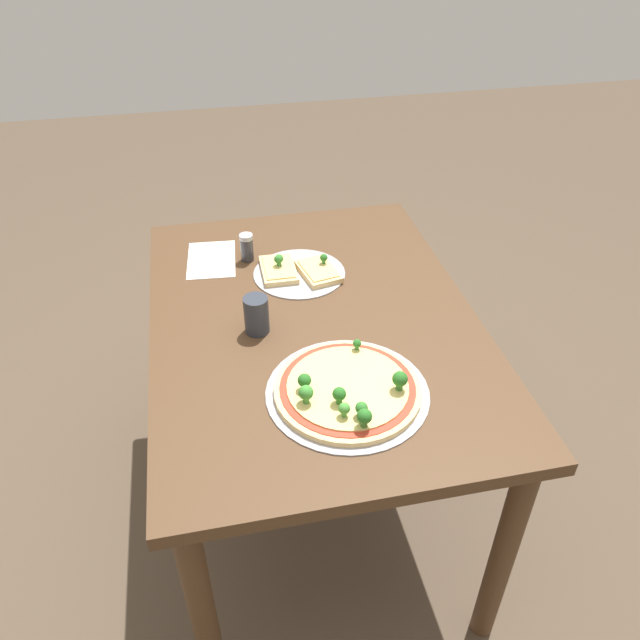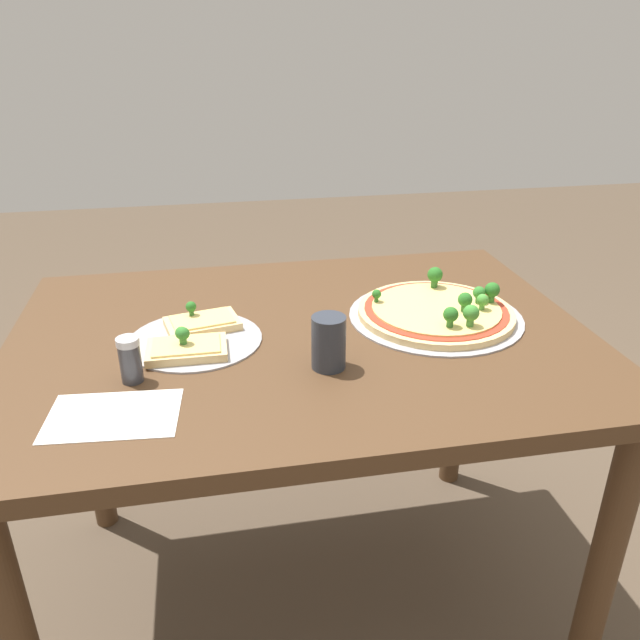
{
  "view_description": "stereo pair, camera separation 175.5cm",
  "coord_description": "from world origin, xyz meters",
  "px_view_note": "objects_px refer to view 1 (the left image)",
  "views": [
    {
      "loc": [
        1.28,
        -0.25,
        1.73
      ],
      "look_at": [
        0.04,
        0.01,
        0.76
      ],
      "focal_mm": 35.0,
      "sensor_mm": 36.0,
      "label": 1
    },
    {
      "loc": [
        -0.18,
        -1.13,
        1.31
      ],
      "look_at": [
        0.04,
        0.01,
        0.76
      ],
      "focal_mm": 35.0,
      "sensor_mm": 36.0,
      "label": 2
    }
  ],
  "objects_px": {
    "drinking_cup": "(256,315)",
    "condiment_shaker": "(247,247)",
    "pizza_tray_whole": "(348,390)",
    "pizza_tray_slice": "(298,271)",
    "dining_table": "(314,347)"
  },
  "relations": [
    {
      "from": "drinking_cup",
      "to": "condiment_shaker",
      "type": "distance_m",
      "value": 0.35
    },
    {
      "from": "condiment_shaker",
      "to": "pizza_tray_slice",
      "type": "bearing_deg",
      "value": 50.87
    },
    {
      "from": "pizza_tray_slice",
      "to": "drinking_cup",
      "type": "relative_size",
      "value": 2.64
    },
    {
      "from": "pizza_tray_whole",
      "to": "drinking_cup",
      "type": "relative_size",
      "value": 3.69
    },
    {
      "from": "condiment_shaker",
      "to": "dining_table",
      "type": "bearing_deg",
      "value": 22.97
    },
    {
      "from": "dining_table",
      "to": "drinking_cup",
      "type": "distance_m",
      "value": 0.22
    },
    {
      "from": "pizza_tray_slice",
      "to": "drinking_cup",
      "type": "xyz_separation_m",
      "value": [
        0.24,
        -0.15,
        0.04
      ]
    },
    {
      "from": "drinking_cup",
      "to": "condiment_shaker",
      "type": "xyz_separation_m",
      "value": [
        -0.35,
        0.01,
        -0.01
      ]
    },
    {
      "from": "dining_table",
      "to": "pizza_tray_whole",
      "type": "xyz_separation_m",
      "value": [
        0.3,
        0.02,
        0.11
      ]
    },
    {
      "from": "dining_table",
      "to": "pizza_tray_slice",
      "type": "xyz_separation_m",
      "value": [
        -0.22,
        -0.0,
        0.11
      ]
    },
    {
      "from": "pizza_tray_whole",
      "to": "condiment_shaker",
      "type": "relative_size",
      "value": 4.39
    },
    {
      "from": "pizza_tray_slice",
      "to": "drinking_cup",
      "type": "distance_m",
      "value": 0.29
    },
    {
      "from": "dining_table",
      "to": "pizza_tray_slice",
      "type": "bearing_deg",
      "value": -178.79
    },
    {
      "from": "dining_table",
      "to": "drinking_cup",
      "type": "xyz_separation_m",
      "value": [
        0.03,
        -0.15,
        0.15
      ]
    },
    {
      "from": "pizza_tray_slice",
      "to": "dining_table",
      "type": "bearing_deg",
      "value": 1.21
    }
  ]
}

